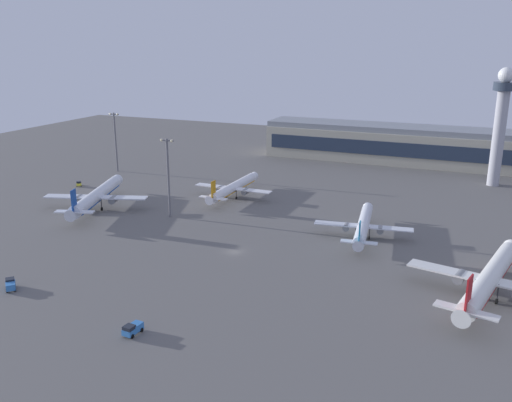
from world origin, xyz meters
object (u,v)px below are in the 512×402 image
airplane_near_gate (489,279)px  apron_light_west (168,173)px  airplane_far_stand (233,188)px  baggage_tractor (133,329)px  maintenance_van (10,284)px  control_tower (501,119)px  apron_light_east (115,138)px  airplane_terminal_side (363,225)px  pushback_tug (79,184)px  airplane_taxiway_distant (96,196)px

airplane_near_gate → apron_light_west: (-92.46, 21.62, 9.87)m
airplane_far_stand → baggage_tractor: airplane_far_stand is taller
baggage_tractor → maintenance_van: size_ratio=0.98×
control_tower → apron_light_east: bearing=-165.9°
maintenance_van → airplane_terminal_side: bearing=-2.5°
control_tower → airplane_terminal_side: bearing=-113.4°
control_tower → pushback_tug: size_ratio=12.53×
baggage_tractor → control_tower: bearing=-107.5°
airplane_terminal_side → airplane_far_stand: bearing=148.4°
baggage_tractor → apron_light_west: (-31.43, 64.46, 13.00)m
airplane_terminal_side → pushback_tug: bearing=165.3°
airplane_terminal_side → control_tower: bearing=58.6°
control_tower → airplane_far_stand: 101.91m
airplane_terminal_side → airplane_far_stand: airplane_far_stand is taller
pushback_tug → apron_light_west: apron_light_west is taller
control_tower → maintenance_van: (-97.50, -140.40, -23.96)m
airplane_near_gate → airplane_far_stand: airplane_near_gate is taller
airplane_near_gate → airplane_taxiway_distant: airplane_near_gate is taller
maintenance_van → apron_light_east: (-48.30, 103.71, 12.91)m
control_tower → airplane_far_stand: (-83.66, -54.05, -21.59)m
airplane_taxiway_distant → airplane_terminal_side: 86.48m
airplane_far_stand → apron_light_east: bearing=164.9°
airplane_taxiway_distant → apron_light_east: (-26.65, 46.89, 9.87)m
apron_light_east → control_tower: bearing=14.1°
apron_light_west → apron_light_east: 69.70m
maintenance_van → apron_light_east: 115.13m
control_tower → maintenance_van: bearing=-124.8°
airplane_near_gate → airplane_far_stand: size_ratio=1.21×
airplane_terminal_side → maintenance_van: bearing=-143.1°
pushback_tug → apron_light_west: bearing=119.1°
airplane_far_stand → maintenance_van: bearing=-98.6°
pushback_tug → apron_light_east: apron_light_east is taller
airplane_far_stand → pushback_tug: size_ratio=10.44×
airplane_near_gate → apron_light_east: (-145.73, 66.57, 9.78)m
airplane_terminal_side → apron_light_east: (-112.81, 39.53, 10.68)m
airplane_near_gate → maintenance_van: size_ratio=10.09×
airplane_far_stand → apron_light_east: apron_light_east is taller
airplane_near_gate → baggage_tractor: airplane_near_gate is taller
baggage_tractor → maintenance_van: 36.85m
apron_light_east → apron_light_west: bearing=-40.2°
baggage_tractor → airplane_far_stand: bearing=-71.0°
airplane_far_stand → apron_light_west: 30.87m
baggage_tractor → apron_light_west: bearing=-58.8°
airplane_taxiway_distant → baggage_tractor: bearing=-65.7°
control_tower → airplane_far_stand: control_tower is taller
airplane_taxiway_distant → airplane_far_stand: airplane_taxiway_distant is taller
airplane_near_gate → apron_light_west: size_ratio=1.79×
pushback_tug → apron_light_east: size_ratio=0.14×
control_tower → airplane_far_stand: size_ratio=1.20×
airplane_terminal_side → baggage_tractor: (-28.11, -69.88, -2.23)m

